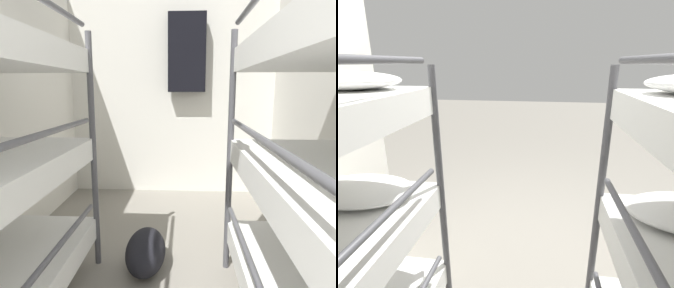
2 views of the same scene
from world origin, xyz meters
TOP-DOWN VIEW (x-y plane):
  - wall_back at (0.00, 4.04)m, footprint 2.63×0.06m
  - duffel_bag at (-0.11, 2.25)m, footprint 0.29×0.52m
  - hanging_coat at (0.18, 3.89)m, footprint 0.44×0.12m

SIDE VIEW (x-z plane):
  - duffel_bag at x=-0.11m, z-range 0.00..0.29m
  - wall_back at x=0.00m, z-range 0.00..2.43m
  - hanging_coat at x=0.18m, z-range 1.28..2.18m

